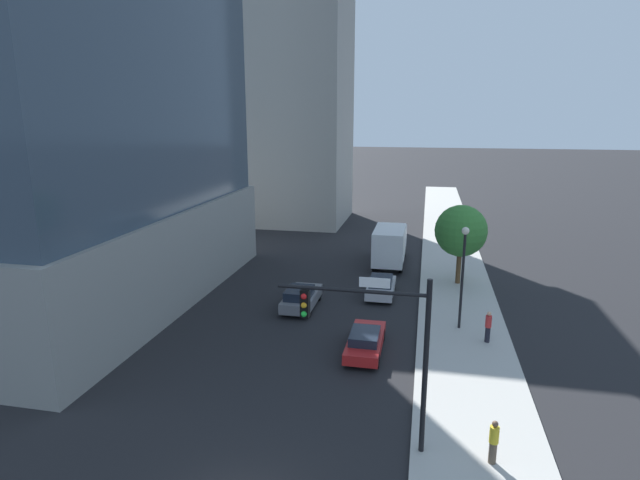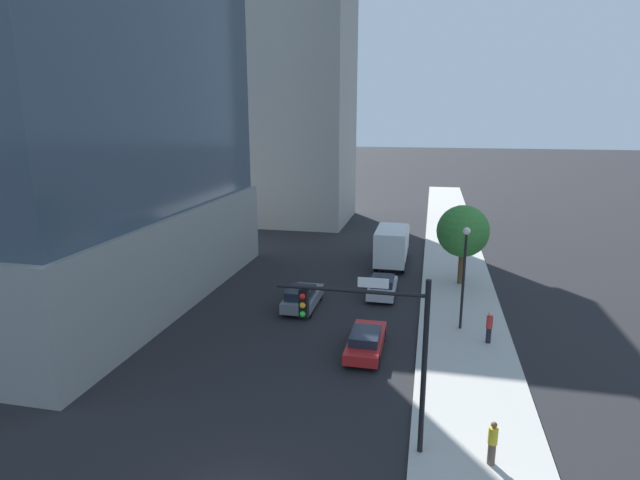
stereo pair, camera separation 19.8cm
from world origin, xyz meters
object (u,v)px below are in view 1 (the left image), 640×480
Objects in this scene: street_tree at (461,231)px; car_gray at (301,297)px; pedestrian_yellow_shirt at (494,442)px; street_lamp at (463,263)px; pedestrian_red_shirt at (488,326)px; box_truck at (390,243)px; car_red at (365,341)px; traffic_light_pole at (375,333)px; car_silver at (381,286)px; construction_building at (287,64)px.

street_tree is 1.31× the size of car_gray.
car_gray is 2.68× the size of pedestrian_yellow_shirt.
pedestrian_red_shirt is (1.42, -1.71, -3.05)m from street_lamp.
box_truck is 16.13m from pedestrian_red_shirt.
street_lamp reaches higher than pedestrian_red_shirt.
car_red is 2.67× the size of pedestrian_red_shirt.
street_lamp is at bearing 129.63° from pedestrian_red_shirt.
street_lamp is at bearing -8.38° from car_gray.
street_tree is 0.81× the size of box_truck.
traffic_light_pole is 1.49× the size of car_gray.
street_tree is 7.37m from car_silver.
car_silver is 2.39× the size of pedestrian_red_shirt.
construction_building reaches higher than car_red.
pedestrian_red_shirt reaches higher than car_silver.
box_truck is (-0.00, 17.15, 1.17)m from car_red.
street_tree is (0.34, 8.60, 0.03)m from street_lamp.
car_silver is 0.90× the size of car_red.
traffic_light_pole is at bearing -107.58° from street_lamp.
pedestrian_yellow_shirt is (19.06, -42.33, -17.10)m from construction_building.
traffic_light_pole is 15.47m from car_gray.
street_lamp is 1.43× the size of car_silver.
car_silver is (-5.09, 5.03, -3.43)m from street_lamp.
car_gray is at bearing -144.22° from car_silver.
car_gray is 11.87m from pedestrian_red_shirt.
construction_building is at bearing 121.70° from street_lamp.
car_silver is at bearing 94.15° from traffic_light_pole.
construction_building is at bearing 131.40° from street_tree.
car_gray is at bearing -113.09° from box_truck.
street_tree is at bearing 33.36° from car_silver.
construction_building is at bearing 128.36° from box_truck.
traffic_light_pole is 12.25m from pedestrian_red_shirt.
car_gray is at bearing 164.42° from pedestrian_red_shirt.
pedestrian_red_shirt is at bearing 20.29° from car_red.
street_lamp is at bearing 38.99° from car_red.
traffic_light_pole reaches higher than street_tree.
car_gray is 7.46m from car_red.
car_red is (-0.00, -9.15, -0.02)m from car_silver.
pedestrian_red_shirt is (1.08, -10.31, -3.09)m from street_tree.
construction_building is at bearing 111.51° from car_red.
car_red is at bearing -48.64° from car_gray.
construction_building is 37.96m from street_lamp.
car_silver is at bearing -90.00° from box_truck.
pedestrian_yellow_shirt is at bearing -89.52° from street_tree.
box_truck reaches higher than car_red.
traffic_light_pole is at bearing -101.41° from street_tree.
street_tree is at bearing 34.53° from car_gray.
pedestrian_yellow_shirt is at bearing -52.61° from car_gray.
pedestrian_yellow_shirt is (5.61, -25.33, -0.84)m from box_truck.
pedestrian_yellow_shirt is at bearing -65.76° from construction_building.
pedestrian_yellow_shirt is 10.63m from pedestrian_red_shirt.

